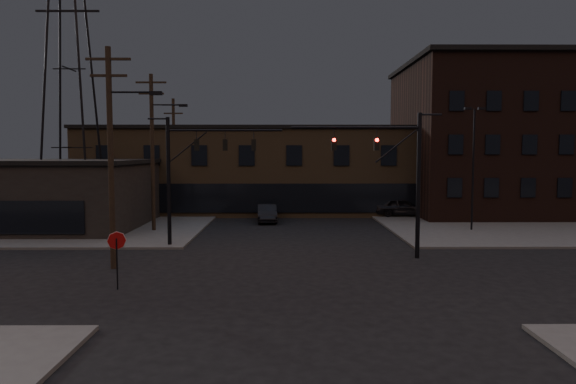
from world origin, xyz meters
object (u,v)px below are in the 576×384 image
object	(u,v)px
traffic_signal_far	(189,166)
parked_car_lot_a	(402,207)
stop_sign	(117,247)
traffic_signal_near	(398,169)
parked_car_lot_b	(516,205)
car_crossing	(267,213)

from	to	relation	value
traffic_signal_far	parked_car_lot_a	xyz separation A→B (m)	(16.48, 14.34, -4.04)
stop_sign	traffic_signal_near	bearing A→B (deg)	25.90
parked_car_lot_b	car_crossing	size ratio (longest dim) A/B	1.03
traffic_signal_far	parked_car_lot_b	world-z (taller)	traffic_signal_far
car_crossing	traffic_signal_far	bearing A→B (deg)	-114.46
car_crossing	traffic_signal_near	bearing A→B (deg)	-66.31
parked_car_lot_a	traffic_signal_near	bearing A→B (deg)	173.69
traffic_signal_far	stop_sign	xyz separation A→B (m)	(-1.28, -9.99, -3.17)
traffic_signal_far	car_crossing	bearing A→B (deg)	69.08
traffic_signal_far	traffic_signal_near	bearing A→B (deg)	-16.17
traffic_signal_near	car_crossing	distance (m)	17.33
stop_sign	parked_car_lot_b	distance (m)	39.71
traffic_signal_far	parked_car_lot_a	world-z (taller)	traffic_signal_far
traffic_signal_far	parked_car_lot_b	bearing A→B (deg)	31.19
traffic_signal_near	car_crossing	world-z (taller)	traffic_signal_near
traffic_signal_near	parked_car_lot_a	bearing A→B (deg)	76.13
traffic_signal_near	traffic_signal_far	xyz separation A→B (m)	(-12.07, 3.50, 0.08)
traffic_signal_near	parked_car_lot_b	bearing A→B (deg)	52.17
traffic_signal_far	stop_sign	world-z (taller)	traffic_signal_far
traffic_signal_near	traffic_signal_far	size ratio (longest dim) A/B	1.00
traffic_signal_far	parked_car_lot_a	bearing A→B (deg)	41.03
stop_sign	parked_car_lot_a	size ratio (longest dim) A/B	0.51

